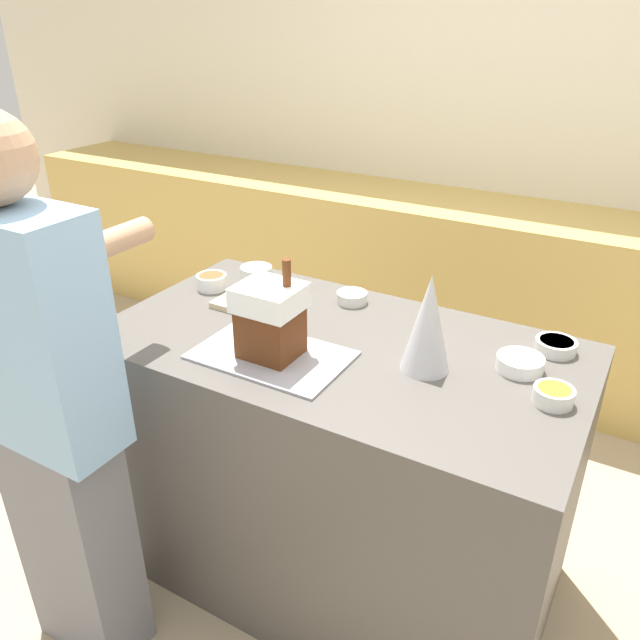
{
  "coord_description": "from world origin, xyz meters",
  "views": [
    {
      "loc": [
        0.77,
        -1.44,
        1.82
      ],
      "look_at": [
        -0.06,
        0.0,
        0.98
      ],
      "focal_mm": 35.0,
      "sensor_mm": 36.0,
      "label": 1
    }
  ],
  "objects_px": {
    "candy_bowl_beside_tree": "(212,281)",
    "candy_bowl_behind_tray": "(520,363)",
    "gingerbread_house": "(270,319)",
    "person": "(50,418)",
    "candy_bowl_front_corner": "(556,345)",
    "baking_tray": "(272,355)",
    "cookbook": "(243,304)",
    "candy_bowl_far_right": "(256,272)",
    "candy_bowl_far_left": "(553,395)",
    "decorative_tree": "(428,323)",
    "candy_bowl_near_tray_right": "(352,297)"
  },
  "relations": [
    {
      "from": "gingerbread_house",
      "to": "candy_bowl_behind_tray",
      "type": "bearing_deg",
      "value": 23.83
    },
    {
      "from": "gingerbread_house",
      "to": "candy_bowl_near_tray_right",
      "type": "xyz_separation_m",
      "value": [
        0.03,
        0.44,
        -0.1
      ]
    },
    {
      "from": "candy_bowl_far_right",
      "to": "candy_bowl_behind_tray",
      "type": "bearing_deg",
      "value": -9.56
    },
    {
      "from": "decorative_tree",
      "to": "cookbook",
      "type": "distance_m",
      "value": 0.69
    },
    {
      "from": "baking_tray",
      "to": "candy_bowl_far_right",
      "type": "bearing_deg",
      "value": 129.44
    },
    {
      "from": "candy_bowl_far_left",
      "to": "person",
      "type": "bearing_deg",
      "value": -151.83
    },
    {
      "from": "gingerbread_house",
      "to": "cookbook",
      "type": "bearing_deg",
      "value": 139.82
    },
    {
      "from": "candy_bowl_far_right",
      "to": "candy_bowl_beside_tree",
      "type": "height_order",
      "value": "candy_bowl_beside_tree"
    },
    {
      "from": "gingerbread_house",
      "to": "candy_bowl_front_corner",
      "type": "xyz_separation_m",
      "value": [
        0.7,
        0.43,
        -0.1
      ]
    },
    {
      "from": "cookbook",
      "to": "candy_bowl_far_right",
      "type": "bearing_deg",
      "value": 114.05
    },
    {
      "from": "candy_bowl_behind_tray",
      "to": "cookbook",
      "type": "relative_size",
      "value": 0.71
    },
    {
      "from": "candy_bowl_beside_tree",
      "to": "candy_bowl_behind_tray",
      "type": "height_order",
      "value": "candy_bowl_beside_tree"
    },
    {
      "from": "decorative_tree",
      "to": "cookbook",
      "type": "relative_size",
      "value": 1.55
    },
    {
      "from": "candy_bowl_beside_tree",
      "to": "candy_bowl_far_right",
      "type": "bearing_deg",
      "value": 60.88
    },
    {
      "from": "candy_bowl_far_right",
      "to": "cookbook",
      "type": "relative_size",
      "value": 0.64
    },
    {
      "from": "candy_bowl_behind_tray",
      "to": "person",
      "type": "distance_m",
      "value": 1.28
    },
    {
      "from": "candy_bowl_front_corner",
      "to": "candy_bowl_beside_tree",
      "type": "bearing_deg",
      "value": -173.19
    },
    {
      "from": "gingerbread_house",
      "to": "candy_bowl_behind_tray",
      "type": "relative_size",
      "value": 2.24
    },
    {
      "from": "person",
      "to": "candy_bowl_near_tray_right",
      "type": "bearing_deg",
      "value": 64.22
    },
    {
      "from": "candy_bowl_far_right",
      "to": "candy_bowl_beside_tree",
      "type": "relative_size",
      "value": 1.09
    },
    {
      "from": "candy_bowl_far_left",
      "to": "person",
      "type": "distance_m",
      "value": 1.31
    },
    {
      "from": "decorative_tree",
      "to": "candy_bowl_front_corner",
      "type": "xyz_separation_m",
      "value": [
        0.29,
        0.28,
        -0.12
      ]
    },
    {
      "from": "baking_tray",
      "to": "candy_bowl_far_left",
      "type": "bearing_deg",
      "value": 12.01
    },
    {
      "from": "baking_tray",
      "to": "cookbook",
      "type": "relative_size",
      "value": 2.41
    },
    {
      "from": "candy_bowl_front_corner",
      "to": "candy_bowl_behind_tray",
      "type": "xyz_separation_m",
      "value": [
        -0.06,
        -0.15,
        0.0
      ]
    },
    {
      "from": "decorative_tree",
      "to": "candy_bowl_far_right",
      "type": "bearing_deg",
      "value": 159.32
    },
    {
      "from": "gingerbread_house",
      "to": "candy_bowl_far_right",
      "type": "bearing_deg",
      "value": 129.49
    },
    {
      "from": "candy_bowl_front_corner",
      "to": "person",
      "type": "distance_m",
      "value": 1.42
    },
    {
      "from": "cookbook",
      "to": "person",
      "type": "bearing_deg",
      "value": -100.79
    },
    {
      "from": "candy_bowl_front_corner",
      "to": "candy_bowl_near_tray_right",
      "type": "bearing_deg",
      "value": 179.43
    },
    {
      "from": "candy_bowl_behind_tray",
      "to": "baking_tray",
      "type": "bearing_deg",
      "value": -156.16
    },
    {
      "from": "candy_bowl_near_tray_right",
      "to": "candy_bowl_behind_tray",
      "type": "height_order",
      "value": "candy_bowl_behind_tray"
    },
    {
      "from": "decorative_tree",
      "to": "candy_bowl_far_right",
      "type": "height_order",
      "value": "decorative_tree"
    },
    {
      "from": "candy_bowl_front_corner",
      "to": "candy_bowl_far_right",
      "type": "relative_size",
      "value": 1.01
    },
    {
      "from": "candy_bowl_beside_tree",
      "to": "candy_bowl_far_left",
      "type": "xyz_separation_m",
      "value": [
        1.2,
        -0.14,
        -0.0
      ]
    },
    {
      "from": "candy_bowl_front_corner",
      "to": "candy_bowl_behind_tray",
      "type": "relative_size",
      "value": 0.91
    },
    {
      "from": "candy_bowl_front_corner",
      "to": "cookbook",
      "type": "distance_m",
      "value": 0.99
    },
    {
      "from": "candy_bowl_far_right",
      "to": "candy_bowl_behind_tray",
      "type": "relative_size",
      "value": 0.9
    },
    {
      "from": "baking_tray",
      "to": "cookbook",
      "type": "distance_m",
      "value": 0.36
    },
    {
      "from": "baking_tray",
      "to": "gingerbread_house",
      "type": "height_order",
      "value": "gingerbread_house"
    },
    {
      "from": "gingerbread_house",
      "to": "person",
      "type": "relative_size",
      "value": 0.18
    },
    {
      "from": "baking_tray",
      "to": "decorative_tree",
      "type": "height_order",
      "value": "decorative_tree"
    },
    {
      "from": "candy_bowl_near_tray_right",
      "to": "person",
      "type": "height_order",
      "value": "person"
    },
    {
      "from": "decorative_tree",
      "to": "cookbook",
      "type": "height_order",
      "value": "decorative_tree"
    },
    {
      "from": "candy_bowl_behind_tray",
      "to": "candy_bowl_far_left",
      "type": "distance_m",
      "value": 0.17
    },
    {
      "from": "candy_bowl_far_left",
      "to": "candy_bowl_near_tray_right",
      "type": "bearing_deg",
      "value": 158.54
    },
    {
      "from": "gingerbread_house",
      "to": "candy_bowl_beside_tree",
      "type": "height_order",
      "value": "gingerbread_house"
    },
    {
      "from": "person",
      "to": "candy_bowl_front_corner",
      "type": "bearing_deg",
      "value": 38.97
    },
    {
      "from": "person",
      "to": "candy_bowl_far_left",
      "type": "bearing_deg",
      "value": 28.17
    },
    {
      "from": "gingerbread_house",
      "to": "candy_bowl_beside_tree",
      "type": "xyz_separation_m",
      "value": [
        -0.46,
        0.3,
        -0.09
      ]
    }
  ]
}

